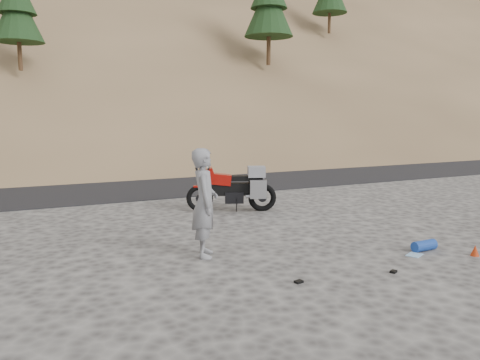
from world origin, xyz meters
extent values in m
plane|color=#403D3B|center=(0.00, 0.00, 0.00)|extent=(140.00, 140.00, 0.00)
cube|color=black|center=(0.00, 9.00, 0.00)|extent=(120.00, 7.00, 0.05)
cube|color=brown|center=(2.00, 30.00, 8.00)|extent=(110.00, 51.90, 46.72)
cube|color=brown|center=(2.00, 30.00, 8.30)|extent=(110.00, 43.28, 36.46)
cube|color=brown|center=(2.00, 50.00, 14.00)|extent=(120.00, 40.00, 30.00)
cylinder|color=#3C2816|center=(-4.00, 14.00, 4.90)|extent=(0.17, 0.17, 1.40)
cone|color=black|center=(-4.00, 14.00, 6.44)|extent=(2.00, 2.00, 2.25)
cylinder|color=#3C2816|center=(8.00, 15.00, 5.94)|extent=(0.22, 0.22, 1.82)
cone|color=black|center=(8.00, 15.00, 7.95)|extent=(2.60, 2.60, 2.92)
cylinder|color=#3C2816|center=(14.00, 18.00, 8.32)|extent=(0.18, 0.18, 1.54)
torus|color=black|center=(-0.21, 3.47, 0.34)|extent=(0.67, 0.36, 0.67)
cylinder|color=black|center=(-0.21, 3.47, 0.34)|extent=(0.21, 0.13, 0.20)
torus|color=black|center=(1.26, 2.90, 0.34)|extent=(0.71, 0.39, 0.71)
cylinder|color=black|center=(1.26, 2.90, 0.34)|extent=(0.24, 0.16, 0.22)
cylinder|color=black|center=(-0.13, 3.44, 0.71)|extent=(0.38, 0.20, 0.82)
cylinder|color=black|center=(0.00, 3.39, 1.10)|extent=(0.27, 0.60, 0.04)
cube|color=black|center=(0.50, 3.19, 0.56)|extent=(1.23, 0.67, 0.31)
cube|color=black|center=(0.60, 3.16, 0.36)|extent=(0.54, 0.45, 0.28)
cube|color=maroon|center=(0.29, 3.28, 0.81)|extent=(0.61, 0.48, 0.32)
cube|color=maroon|center=(0.03, 3.38, 0.94)|extent=(0.41, 0.43, 0.36)
cube|color=silver|center=(-0.04, 3.41, 1.20)|extent=(0.22, 0.33, 0.26)
cube|color=black|center=(0.74, 3.10, 0.83)|extent=(0.60, 0.41, 0.12)
cube|color=black|center=(1.10, 2.96, 0.79)|extent=(0.40, 0.30, 0.10)
cube|color=#A2A2A7|center=(1.04, 2.70, 0.59)|extent=(0.42, 0.26, 0.46)
cube|color=#A2A2A7|center=(1.24, 3.19, 0.59)|extent=(0.42, 0.26, 0.46)
cube|color=gray|center=(1.12, 2.95, 1.00)|extent=(0.52, 0.48, 0.26)
cube|color=maroon|center=(-0.21, 3.47, 0.64)|extent=(0.33, 0.23, 0.04)
cylinder|color=black|center=(0.58, 2.97, 0.18)|extent=(0.10, 0.21, 0.37)
cylinder|color=#A2A2A7|center=(1.02, 2.84, 0.41)|extent=(0.47, 0.25, 0.13)
imported|color=gray|center=(-1.42, -0.07, 0.00)|extent=(0.65, 0.79, 1.86)
cylinder|color=navy|center=(2.22, -1.46, 0.10)|extent=(0.48, 0.21, 0.19)
cone|color=#AE2C0B|center=(2.78, -2.05, 0.09)|extent=(0.17, 0.17, 0.19)
cube|color=black|center=(-0.67, -1.87, 0.02)|extent=(0.13, 0.11, 0.03)
cube|color=black|center=(0.89, -2.12, 0.02)|extent=(0.13, 0.12, 0.04)
cube|color=#85AFCE|center=(1.87, -1.58, 0.01)|extent=(0.36, 0.32, 0.01)
camera|label=1|loc=(-4.19, -7.38, 2.41)|focal=35.00mm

